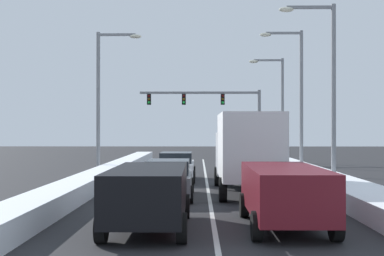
{
  "coord_description": "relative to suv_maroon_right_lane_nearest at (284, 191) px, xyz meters",
  "views": [
    {
      "loc": [
        -0.44,
        -6.78,
        2.7
      ],
      "look_at": [
        -0.81,
        23.1,
        2.81
      ],
      "focal_mm": 47.19,
      "sensor_mm": 36.0,
      "label": 1
    }
  ],
  "objects": [
    {
      "name": "suv_black_center_lane_nearest",
      "position": [
        -3.72,
        -0.28,
        0.0
      ],
      "size": [
        2.16,
        4.9,
        1.67
      ],
      "color": "black",
      "rests_on": "ground"
    },
    {
      "name": "street_lamp_right_far",
      "position": [
        3.69,
        24.62,
        3.87
      ],
      "size": [
        2.66,
        0.36,
        8.17
      ],
      "color": "gray",
      "rests_on": "ground"
    },
    {
      "name": "sedan_gray_center_lane_second",
      "position": [
        -3.56,
        6.08,
        -0.25
      ],
      "size": [
        2.0,
        4.5,
        1.51
      ],
      "color": "slate",
      "rests_on": "ground"
    },
    {
      "name": "street_lamp_right_near",
      "position": [
        3.6,
        9.68,
        4.09
      ],
      "size": [
        2.66,
        0.36,
        8.58
      ],
      "color": "gray",
      "rests_on": "ground"
    },
    {
      "name": "suv_maroon_right_lane_nearest",
      "position": [
        0.0,
        0.0,
        0.0
      ],
      "size": [
        2.16,
        4.9,
        1.67
      ],
      "color": "maroon",
      "rests_on": "ground"
    },
    {
      "name": "sedan_white_center_lane_third",
      "position": [
        -3.54,
        12.81,
        -0.25
      ],
      "size": [
        2.0,
        4.5,
        1.51
      ],
      "color": "silver",
      "rests_on": "ground"
    },
    {
      "name": "street_lamp_right_mid",
      "position": [
        3.63,
        17.15,
        4.21
      ],
      "size": [
        2.66,
        0.36,
        8.81
      ],
      "color": "gray",
      "rests_on": "ground"
    },
    {
      "name": "traffic_light_gantry",
      "position": [
        -0.76,
        30.21,
        3.71
      ],
      "size": [
        10.6,
        0.47,
        6.2
      ],
      "color": "slate",
      "rests_on": "ground"
    },
    {
      "name": "snow_bank_left_shoulder",
      "position": [
        -7.24,
        11.55,
        -0.67
      ],
      "size": [
        1.37,
        41.09,
        0.69
      ],
      "primitive_type": "cube",
      "color": "white",
      "rests_on": "ground"
    },
    {
      "name": "snow_bank_right_shoulder",
      "position": [
        3.36,
        11.55,
        -0.68
      ],
      "size": [
        2.0,
        41.09,
        0.67
      ],
      "primitive_type": "cube",
      "color": "white",
      "rests_on": "ground"
    },
    {
      "name": "box_truck_right_lane_second",
      "position": [
        -0.33,
        7.38,
        0.88
      ],
      "size": [
        2.53,
        7.2,
        3.36
      ],
      "color": "#B7BABF",
      "rests_on": "ground"
    },
    {
      "name": "street_lamp_left_mid",
      "position": [
        -7.9,
        15.6,
        4.02
      ],
      "size": [
        2.66,
        0.36,
        8.44
      ],
      "color": "gray",
      "rests_on": "ground"
    },
    {
      "name": "lane_stripe_between_right_lane_and_center_lane",
      "position": [
        -1.94,
        11.55,
        -1.01
      ],
      "size": [
        0.14,
        41.09,
        0.01
      ],
      "primitive_type": "cube",
      "color": "silver",
      "rests_on": "ground"
    },
    {
      "name": "sedan_charcoal_right_lane_third",
      "position": [
        -0.27,
        15.48,
        -0.25
      ],
      "size": [
        2.0,
        4.5,
        1.51
      ],
      "color": "#38383D",
      "rests_on": "ground"
    },
    {
      "name": "ground_plane",
      "position": [
        -1.94,
        7.82,
        -1.02
      ],
      "size": [
        120.0,
        120.0,
        0.0
      ],
      "primitive_type": "plane",
      "color": "#28282B"
    }
  ]
}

